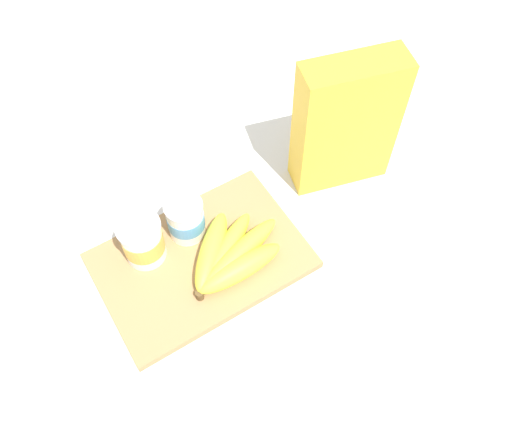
{
  "coord_description": "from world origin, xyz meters",
  "views": [
    {
      "loc": [
        -0.16,
        -0.43,
        0.84
      ],
      "look_at": [
        0.11,
        0.0,
        0.07
      ],
      "focal_mm": 38.47,
      "sensor_mm": 36.0,
      "label": 1
    }
  ],
  "objects": [
    {
      "name": "yogurt_cup_back",
      "position": [
        0.01,
        0.06,
        0.06
      ],
      "size": [
        0.07,
        0.07,
        0.08
      ],
      "color": "white",
      "rests_on": "cutting_board"
    },
    {
      "name": "cereal_box",
      "position": [
        0.32,
        0.04,
        0.13
      ],
      "size": [
        0.19,
        0.11,
        0.27
      ],
      "primitive_type": "cube",
      "rotation": [
        0.0,
        0.0,
        -0.26
      ],
      "color": "yellow",
      "rests_on": "ground_plane"
    },
    {
      "name": "banana_bunch",
      "position": [
        0.04,
        -0.03,
        0.04
      ],
      "size": [
        0.2,
        0.14,
        0.04
      ],
      "color": "yellow",
      "rests_on": "cutting_board"
    },
    {
      "name": "cutting_board",
      "position": [
        0.0,
        0.0,
        0.01
      ],
      "size": [
        0.35,
        0.23,
        0.02
      ],
      "primitive_type": "cube",
      "color": "#A37A4C",
      "rests_on": "ground_plane"
    },
    {
      "name": "spoon",
      "position": [
        -0.26,
        0.03,
        0.01
      ],
      "size": [
        0.11,
        0.11,
        0.01
      ],
      "color": "silver",
      "rests_on": "ground_plane"
    },
    {
      "name": "ground_plane",
      "position": [
        0.0,
        0.0,
        0.0
      ],
      "size": [
        2.4,
        2.4,
        0.0
      ],
      "primitive_type": "plane",
      "color": "silver"
    },
    {
      "name": "yogurt_cup_front",
      "position": [
        -0.07,
        0.06,
        0.06
      ],
      "size": [
        0.07,
        0.07,
        0.09
      ],
      "color": "white",
      "rests_on": "cutting_board"
    }
  ]
}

